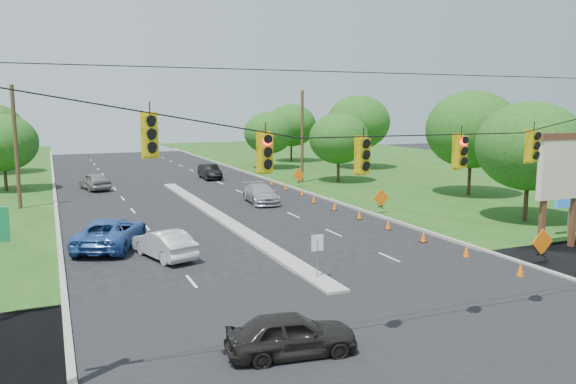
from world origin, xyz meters
name	(u,v)px	position (x,y,z in m)	size (l,w,h in m)	color
ground	(396,332)	(0.00, 0.00, 0.00)	(160.00, 160.00, 0.00)	black
grass_right	(558,194)	(30.00, 20.00, 0.00)	(40.00, 160.00, 0.06)	#1E4714
cross_street	(396,332)	(0.00, 0.00, 0.00)	(160.00, 14.00, 0.02)	black
curb_left	(56,207)	(-10.10, 30.00, 0.00)	(0.25, 110.00, 0.16)	gray
curb_right	(301,191)	(10.10, 30.00, 0.00)	(0.25, 110.00, 0.16)	gray
median	(220,218)	(0.00, 21.00, 0.00)	(1.00, 34.00, 0.18)	gray
median_sign	(317,248)	(0.00, 6.00, 1.46)	(0.55, 0.06, 2.05)	gray
signal_span	(418,189)	(-0.05, -1.00, 4.97)	(25.60, 0.32, 9.00)	#422D1C
utility_pole_far_left	(16,148)	(-12.50, 30.00, 4.50)	(0.28, 0.28, 9.00)	#422D1C
utility_pole_far_right	(302,137)	(12.50, 35.00, 4.50)	(0.28, 0.28, 9.00)	#422D1C
pylon_sign	(562,173)	(14.31, 6.20, 4.00)	(5.90, 2.30, 6.12)	#59331E
cone_0	(520,270)	(8.49, 3.00, 0.35)	(0.32, 0.32, 0.70)	#FF640D
cone_1	(466,251)	(8.49, 6.50, 0.35)	(0.32, 0.32, 0.70)	#FF640D
cone_2	(423,236)	(8.49, 10.00, 0.35)	(0.32, 0.32, 0.70)	#FF640D
cone_3	(388,224)	(8.49, 13.50, 0.35)	(0.32, 0.32, 0.70)	#FF640D
cone_4	(359,214)	(8.49, 17.00, 0.35)	(0.32, 0.32, 0.70)	#FF640D
cone_5	(335,206)	(8.49, 20.50, 0.35)	(0.32, 0.32, 0.70)	#FF640D
cone_6	(314,198)	(8.49, 24.00, 0.35)	(0.32, 0.32, 0.70)	#FF640D
cone_7	(302,192)	(9.09, 27.50, 0.35)	(0.32, 0.32, 0.70)	#FF640D
cone_8	(286,186)	(9.09, 31.00, 0.35)	(0.32, 0.32, 0.70)	#FF640D
cone_9	(272,182)	(9.09, 34.50, 0.35)	(0.32, 0.32, 0.70)	#FF640D
work_sign_0	(542,243)	(10.80, 4.00, 1.09)	(1.27, 0.58, 1.37)	black
work_sign_1	(381,199)	(10.80, 18.00, 1.09)	(1.27, 0.58, 1.37)	black
work_sign_2	(299,176)	(10.80, 32.00, 1.09)	(1.27, 0.58, 1.37)	black
tree_5	(3,143)	(-14.00, 40.00, 4.34)	(5.88, 5.88, 6.86)	black
tree_7	(530,146)	(18.00, 12.00, 4.96)	(6.72, 6.72, 7.84)	black
tree_8	(472,129)	(22.00, 22.00, 5.58)	(7.56, 7.56, 8.82)	black
tree_9	(339,139)	(16.00, 34.00, 4.34)	(5.88, 5.88, 6.86)	black
tree_10	(358,122)	(24.00, 44.00, 5.58)	(7.56, 7.56, 8.82)	black
tree_11	(291,125)	(20.00, 55.00, 4.96)	(6.72, 6.72, 7.84)	black
tree_12	(269,133)	(14.00, 48.00, 4.34)	(5.88, 5.88, 6.86)	black
black_sedan	(291,334)	(-3.92, -0.26, 0.67)	(1.59, 3.96, 1.35)	black
white_sedan	(164,244)	(-5.34, 12.39, 0.71)	(1.51, 4.32, 1.42)	#BDBDBD
blue_pickup	(111,233)	(-7.55, 15.52, 0.81)	(2.70, 5.85, 1.62)	#2B52A0
silver_car_far	(261,194)	(4.67, 25.57, 0.73)	(2.05, 5.05, 1.47)	#9899A5
silver_car_oncoming	(95,181)	(-6.69, 38.06, 0.78)	(1.85, 4.59, 1.57)	gray
dark_car_receding	(210,172)	(4.93, 41.57, 0.76)	(1.60, 4.59, 1.51)	black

